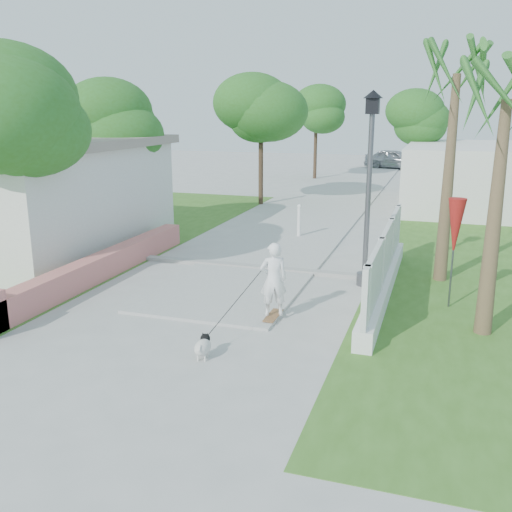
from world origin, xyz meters
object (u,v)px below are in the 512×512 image
at_px(dog, 203,346).
at_px(parked_car, 394,159).
at_px(skateboarder, 250,294).
at_px(street_lamp, 369,182).
at_px(patio_umbrella, 455,228).
at_px(bollard, 299,220).

bearing_deg(dog, parked_car, 79.56).
xyz_separation_m(skateboarder, dog, (-0.33, -1.46, -0.50)).
distance_m(street_lamp, dog, 5.76).
bearing_deg(street_lamp, skateboarder, -115.74).
bearing_deg(patio_umbrella, skateboarder, -145.37).
relative_size(patio_umbrella, dog, 4.13).
distance_m(patio_umbrella, skateboarder, 4.45).
bearing_deg(bollard, dog, -85.77).
relative_size(bollard, parked_car, 0.28).
distance_m(street_lamp, bollard, 5.56).
relative_size(street_lamp, parked_car, 1.12).
bearing_deg(bollard, patio_umbrella, -50.09).
bearing_deg(parked_car, patio_umbrella, -163.16).
relative_size(street_lamp, skateboarder, 1.92).
relative_size(skateboarder, dog, 4.15).
relative_size(patio_umbrella, skateboarder, 1.00).
distance_m(street_lamp, patio_umbrella, 2.27).
height_order(street_lamp, bollard, street_lamp).
bearing_deg(bollard, parked_car, 87.53).
bearing_deg(patio_umbrella, street_lamp, 152.24).
distance_m(bollard, skateboarder, 8.03).
xyz_separation_m(patio_umbrella, parked_car, (-3.60, 28.60, -1.01)).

